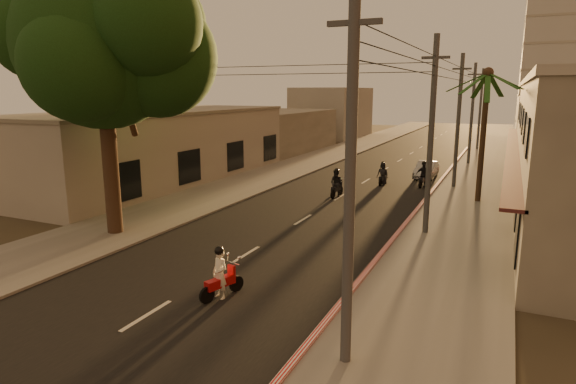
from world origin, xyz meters
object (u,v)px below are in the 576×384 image
Objects in this scene: scooter_mid_b at (423,175)px; scooter_far_a at (383,174)px; parked_car at (426,170)px; broadleaf_tree at (111,46)px; scooter_mid_a at (337,184)px; scooter_red at (220,275)px; palm_tree at (488,81)px.

scooter_far_a is (-2.75, -0.42, -0.06)m from scooter_mid_b.
scooter_mid_b is 3.81m from parked_car.
scooter_mid_b is at bearing 58.14° from broadleaf_tree.
scooter_mid_a is at bearing -105.93° from scooter_far_a.
scooter_far_a is (1.67, 5.18, -0.08)m from scooter_mid_a.
parked_car is (2.49, 25.31, -0.15)m from scooter_red.
scooter_red is 1.01× the size of scooter_far_a.
scooter_red is 25.43m from parked_car.
scooter_red reaches higher than parked_car.
scooter_red is 21.71m from scooter_mid_b.
palm_tree is 4.65× the size of scooter_red.
broadleaf_tree is 20.18m from palm_tree.
scooter_mid_b reaches higher than scooter_far_a.
scooter_mid_b is (2.87, 21.52, 0.04)m from scooter_red.
broadleaf_tree reaches higher than scooter_red.
scooter_far_a is at bearing 107.30° from scooter_red.
scooter_mid_b reaches higher than scooter_red.
scooter_red is 0.95× the size of scooter_mid_b.
scooter_far_a is 4.83m from parked_car.
palm_tree is 20.21m from scooter_red.
scooter_mid_a is 1.02× the size of scooter_mid_b.
broadleaf_tree is at bearing -114.89° from parked_car.
broadleaf_tree reaches higher than scooter_mid_a.
broadleaf_tree is 6.49× the size of scooter_mid_b.
parked_car is at bearing 119.72° from palm_tree.
scooter_mid_b is (-3.80, 3.54, -6.32)m from palm_tree.
parked_car is (-4.18, 7.33, -6.52)m from palm_tree.
broadleaf_tree is 6.87× the size of scooter_red.
broadleaf_tree is at bearing -115.80° from scooter_mid_a.
scooter_red is at bearing -110.35° from palm_tree.
scooter_mid_b is at bearing 54.37° from scooter_mid_a.
palm_tree is 4.72× the size of scooter_far_a.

